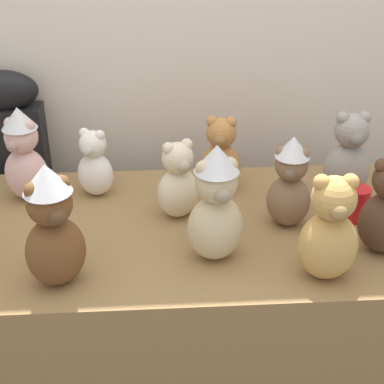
% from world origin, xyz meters
% --- Properties ---
extents(display_table, '(1.71, 0.79, 0.72)m').
position_xyz_m(display_table, '(0.00, 0.25, 0.36)').
color(display_table, olive).
rests_on(display_table, ground_plane).
extents(instrument_case, '(0.28, 0.12, 1.07)m').
position_xyz_m(instrument_case, '(-0.67, 0.77, 0.54)').
color(instrument_case, black).
rests_on(instrument_case, ground_plane).
extents(teddy_bear_honey, '(0.16, 0.14, 0.31)m').
position_xyz_m(teddy_bear_honey, '(0.35, -0.03, 0.87)').
color(teddy_bear_honey, tan).
rests_on(teddy_bear_honey, display_table).
extents(teddy_bear_caramel, '(0.16, 0.14, 0.27)m').
position_xyz_m(teddy_bear_caramel, '(0.11, 0.49, 0.85)').
color(teddy_bear_caramel, '#B27A42').
rests_on(teddy_bear_caramel, display_table).
extents(teddy_bear_mocha, '(0.16, 0.15, 0.30)m').
position_xyz_m(teddy_bear_mocha, '(0.30, 0.24, 0.87)').
color(teddy_bear_mocha, '#7F6047').
rests_on(teddy_bear_mocha, display_table).
extents(teddy_bear_sand, '(0.19, 0.17, 0.35)m').
position_xyz_m(teddy_bear_sand, '(0.06, 0.08, 0.89)').
color(teddy_bear_sand, '#CCB78E').
rests_on(teddy_bear_sand, display_table).
extents(teddy_bear_ash, '(0.16, 0.14, 0.30)m').
position_xyz_m(teddy_bear_ash, '(0.53, 0.42, 0.86)').
color(teddy_bear_ash, gray).
rests_on(teddy_bear_ash, display_table).
extents(teddy_bear_cream, '(0.17, 0.16, 0.26)m').
position_xyz_m(teddy_bear_cream, '(-0.04, 0.31, 0.84)').
color(teddy_bear_cream, beige).
rests_on(teddy_bear_cream, display_table).
extents(teddy_bear_snow, '(0.15, 0.14, 0.24)m').
position_xyz_m(teddy_bear_snow, '(-0.31, 0.47, 0.83)').
color(teddy_bear_snow, white).
rests_on(teddy_bear_snow, display_table).
extents(teddy_bear_blush, '(0.18, 0.17, 0.33)m').
position_xyz_m(teddy_bear_blush, '(-0.54, 0.46, 0.88)').
color(teddy_bear_blush, beige).
rests_on(teddy_bear_blush, display_table).
extents(teddy_bear_chestnut, '(0.21, 0.20, 0.36)m').
position_xyz_m(teddy_bear_chestnut, '(-0.38, -0.01, 0.89)').
color(teddy_bear_chestnut, brown).
rests_on(teddy_bear_chestnut, display_table).
extents(party_cup_red, '(0.08, 0.08, 0.11)m').
position_xyz_m(party_cup_red, '(0.52, 0.26, 0.78)').
color(party_cup_red, red).
rests_on(party_cup_red, display_table).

